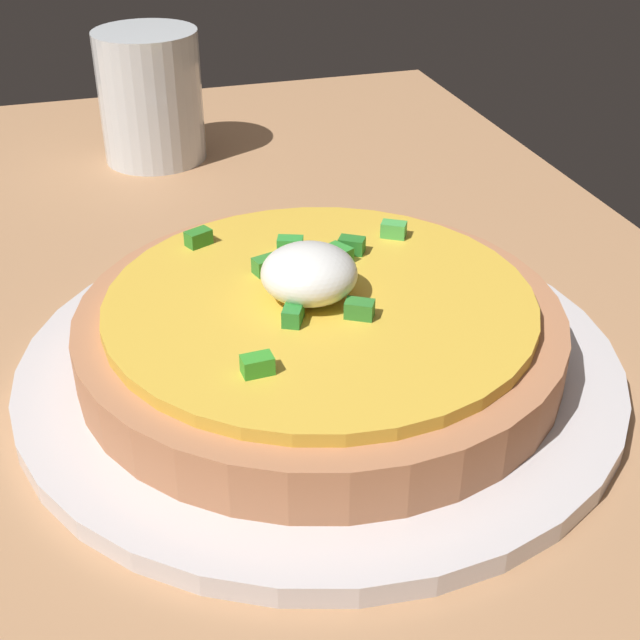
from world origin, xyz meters
TOP-DOWN VIEW (x-y plane):
  - dining_table at (0.00, 0.00)cm, footprint 92.59×70.40cm
  - plate at (-1.09, -10.78)cm, footprint 28.86×28.86cm
  - pizza at (-1.08, -10.77)cm, footprint 22.90×22.90cm
  - cup_near at (29.87, -6.99)cm, footprint 7.58×7.58cm

SIDE VIEW (x-z plane):
  - dining_table at x=0.00cm, z-range 0.00..2.75cm
  - plate at x=-1.09cm, z-range 2.75..3.78cm
  - pizza at x=-1.08cm, z-range 2.55..8.33cm
  - cup_near at x=29.87cm, z-range 2.48..12.02cm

